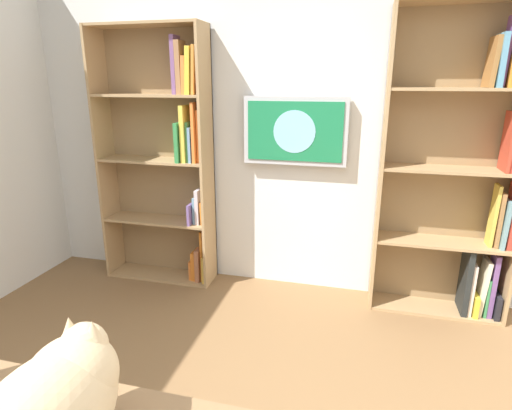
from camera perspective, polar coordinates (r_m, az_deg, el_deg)
wall_back at (r=3.33m, az=5.32°, el=10.94°), size 4.52×0.06×2.70m
bookshelf_left at (r=3.24m, az=27.06°, el=4.27°), size 0.94×0.28×2.17m
bookshelf_right at (r=3.53m, az=-12.03°, el=6.26°), size 0.94×0.28×2.10m
wall_mounted_tv at (r=3.25m, az=5.37°, el=10.03°), size 0.80×0.07×0.52m
cat at (r=1.24m, az=-26.16°, el=-23.83°), size 0.28×0.62×0.33m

